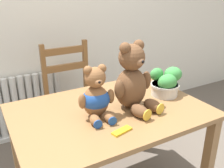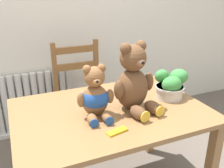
% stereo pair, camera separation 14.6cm
% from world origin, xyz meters
% --- Properties ---
extents(wall_back, '(8.00, 0.04, 2.60)m').
position_xyz_m(wall_back, '(0.00, 1.62, 1.30)').
color(wall_back, silver).
rests_on(wall_back, ground_plane).
extents(radiator, '(0.86, 0.10, 0.64)m').
position_xyz_m(radiator, '(-0.38, 1.55, 0.29)').
color(radiator, silver).
rests_on(radiator, ground_plane).
extents(dining_table, '(1.18, 0.82, 0.72)m').
position_xyz_m(dining_table, '(0.00, 0.41, 0.62)').
color(dining_table, olive).
rests_on(dining_table, ground_plane).
extents(wooden_chair_behind, '(0.44, 0.38, 0.97)m').
position_xyz_m(wooden_chair_behind, '(0.03, 1.19, 0.47)').
color(wooden_chair_behind, brown).
rests_on(wooden_chair_behind, ground_plane).
extents(teddy_bear_left, '(0.22, 0.23, 0.31)m').
position_xyz_m(teddy_bear_left, '(-0.11, 0.38, 0.85)').
color(teddy_bear_left, brown).
rests_on(teddy_bear_left, dining_table).
extents(teddy_bear_right, '(0.30, 0.32, 0.42)m').
position_xyz_m(teddy_bear_right, '(0.14, 0.37, 0.90)').
color(teddy_bear_right, brown).
rests_on(teddy_bear_right, dining_table).
extents(potted_plant, '(0.24, 0.20, 0.19)m').
position_xyz_m(potted_plant, '(0.45, 0.41, 0.81)').
color(potted_plant, beige).
rests_on(potted_plant, dining_table).
extents(chocolate_bar, '(0.12, 0.07, 0.01)m').
position_xyz_m(chocolate_bar, '(-0.07, 0.15, 0.73)').
color(chocolate_bar, gold).
rests_on(chocolate_bar, dining_table).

